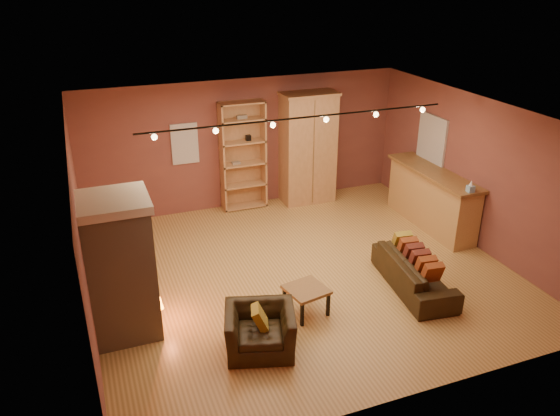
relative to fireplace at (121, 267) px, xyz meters
name	(u,v)px	position (x,y,z in m)	size (l,w,h in m)	color
floor	(302,272)	(3.04, 0.60, -1.06)	(7.00, 7.00, 0.00)	#A17339
ceiling	(305,116)	(3.04, 0.60, 1.74)	(7.00, 7.00, 0.00)	brown
back_wall	(245,144)	(3.04, 3.85, 0.34)	(7.00, 0.02, 2.80)	brown
left_wall	(81,233)	(-0.46, 0.60, 0.34)	(0.02, 6.50, 2.80)	brown
right_wall	(476,173)	(6.54, 0.60, 0.34)	(0.02, 6.50, 2.80)	brown
fireplace	(121,267)	(0.00, 0.00, 0.00)	(1.01, 0.98, 2.12)	tan
back_window	(185,144)	(1.74, 3.83, 0.49)	(0.56, 0.04, 0.86)	silver
bookcase	(242,155)	(2.94, 3.73, 0.14)	(0.97, 0.38, 2.37)	tan
armoire	(308,148)	(4.40, 3.54, 0.18)	(1.21, 0.69, 2.47)	tan
bar_counter	(432,198)	(6.24, 1.42, -0.46)	(0.65, 2.47, 1.18)	tan
tissue_box	(471,187)	(6.19, 0.29, 0.21)	(0.12, 0.12, 0.22)	#81AFCF
right_window	(432,139)	(6.51, 2.00, 0.59)	(0.05, 0.90, 1.00)	silver
loveseat	(415,267)	(4.59, -0.50, -0.67)	(0.79, 1.94, 0.78)	black
armchair	(260,324)	(1.67, -1.11, -0.64)	(1.10, 0.87, 0.84)	black
coffee_table	(306,292)	(2.62, -0.54, -0.69)	(0.68, 0.68, 0.44)	olive
track_rail	(300,120)	(3.04, 0.80, 1.63)	(5.20, 0.09, 0.13)	black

